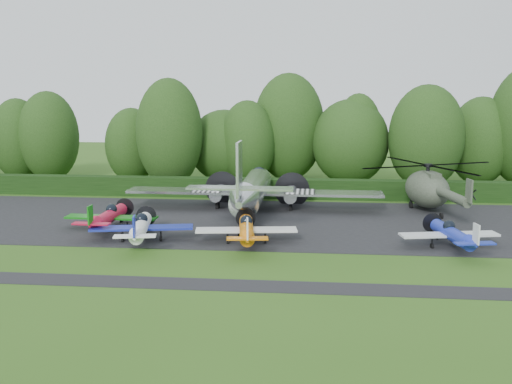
# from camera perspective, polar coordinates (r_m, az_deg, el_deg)

# --- Properties ---
(ground) EXTENTS (160.00, 160.00, 0.00)m
(ground) POSITION_cam_1_polar(r_m,az_deg,el_deg) (39.02, -3.27, -6.31)
(ground) COLOR #305819
(ground) RESTS_ON ground
(apron) EXTENTS (70.00, 18.00, 0.01)m
(apron) POSITION_cam_1_polar(r_m,az_deg,el_deg) (48.60, -1.49, -2.96)
(apron) COLOR black
(apron) RESTS_ON ground
(taxiway_verge) EXTENTS (70.00, 2.00, 0.00)m
(taxiway_verge) POSITION_cam_1_polar(r_m,az_deg,el_deg) (33.39, -4.84, -9.22)
(taxiway_verge) COLOR black
(taxiway_verge) RESTS_ON ground
(hedgerow) EXTENTS (90.00, 1.60, 2.00)m
(hedgerow) POSITION_cam_1_polar(r_m,az_deg,el_deg) (59.29, -0.21, -0.54)
(hedgerow) COLOR black
(hedgerow) RESTS_ON ground
(transport_plane) EXTENTS (23.61, 18.10, 7.56)m
(transport_plane) POSITION_cam_1_polar(r_m,az_deg,el_deg) (51.27, -0.41, 0.15)
(transport_plane) COLOR silver
(transport_plane) RESTS_ON ground
(light_plane_red) EXTENTS (7.37, 7.75, 2.83)m
(light_plane_red) POSITION_cam_1_polar(r_m,az_deg,el_deg) (46.61, -14.49, -2.38)
(light_plane_red) COLOR #B51031
(light_plane_red) RESTS_ON ground
(light_plane_white) EXTENTS (7.52, 7.90, 2.89)m
(light_plane_white) POSITION_cam_1_polar(r_m,az_deg,el_deg) (42.47, -11.43, -3.45)
(light_plane_white) COLOR white
(light_plane_white) RESTS_ON ground
(light_plane_orange) EXTENTS (7.36, 7.74, 2.83)m
(light_plane_orange) POSITION_cam_1_polar(r_m,az_deg,el_deg) (41.12, -0.95, -3.73)
(light_plane_orange) COLOR orange
(light_plane_orange) RESTS_ON ground
(light_plane_blue) EXTENTS (7.01, 7.37, 2.69)m
(light_plane_blue) POSITION_cam_1_polar(r_m,az_deg,el_deg) (42.30, 19.03, -3.98)
(light_plane_blue) COLOR #1C2CA8
(light_plane_blue) RESTS_ON ground
(helicopter) EXTENTS (13.52, 15.83, 4.36)m
(helicopter) POSITION_cam_1_polar(r_m,az_deg,el_deg) (54.77, 16.76, 0.60)
(helicopter) COLOR #363E2F
(helicopter) RESTS_ON ground
(tree_0) EXTENTS (6.39, 6.39, 8.94)m
(tree_0) POSITION_cam_1_polar(r_m,az_deg,el_deg) (70.17, -12.29, 4.59)
(tree_0) COLOR black
(tree_0) RESTS_ON ground
(tree_1) EXTENTS (8.30, 8.30, 11.66)m
(tree_1) POSITION_cam_1_polar(r_m,az_deg,el_deg) (66.33, 16.64, 5.26)
(tree_1) COLOR black
(tree_1) RESTS_ON ground
(tree_2) EXTENTS (8.69, 8.69, 13.05)m
(tree_2) POSITION_cam_1_polar(r_m,az_deg,el_deg) (69.73, 3.27, 6.47)
(tree_2) COLOR black
(tree_2) RESTS_ON ground
(tree_4) EXTENTS (6.44, 6.44, 10.05)m
(tree_4) POSITION_cam_1_polar(r_m,az_deg,el_deg) (75.96, -22.67, 4.87)
(tree_4) COLOR black
(tree_4) RESTS_ON ground
(tree_5) EXTENTS (7.49, 7.49, 12.37)m
(tree_5) POSITION_cam_1_polar(r_m,az_deg,el_deg) (65.38, -8.66, 5.81)
(tree_5) COLOR black
(tree_5) RESTS_ON ground
(tree_6) EXTENTS (6.58, 6.58, 9.86)m
(tree_6) POSITION_cam_1_polar(r_m,az_deg,el_deg) (66.97, -0.86, 4.95)
(tree_6) COLOR black
(tree_6) RESTS_ON ground
(tree_7) EXTENTS (7.29, 7.29, 10.30)m
(tree_7) POSITION_cam_1_polar(r_m,az_deg,el_deg) (71.39, 21.51, 4.75)
(tree_7) COLOR black
(tree_7) RESTS_ON ground
(tree_9) EXTENTS (5.85, 5.85, 10.66)m
(tree_9) POSITION_cam_1_polar(r_m,az_deg,el_deg) (67.86, 10.13, 5.20)
(tree_9) COLOR black
(tree_9) RESTS_ON ground
(tree_11) EXTENTS (7.14, 7.14, 10.91)m
(tree_11) POSITION_cam_1_polar(r_m,az_deg,el_deg) (73.88, -20.00, 5.25)
(tree_11) COLOR black
(tree_11) RESTS_ON ground
(tree_12) EXTENTS (8.98, 8.98, 10.01)m
(tree_12) POSITION_cam_1_polar(r_m,az_deg,el_deg) (67.83, 9.41, 4.96)
(tree_12) COLOR black
(tree_12) RESTS_ON ground
(tree_13) EXTENTS (8.75, 8.75, 8.71)m
(tree_13) POSITION_cam_1_polar(r_m,az_deg,el_deg) (69.23, -3.17, 4.64)
(tree_13) COLOR black
(tree_13) RESTS_ON ground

